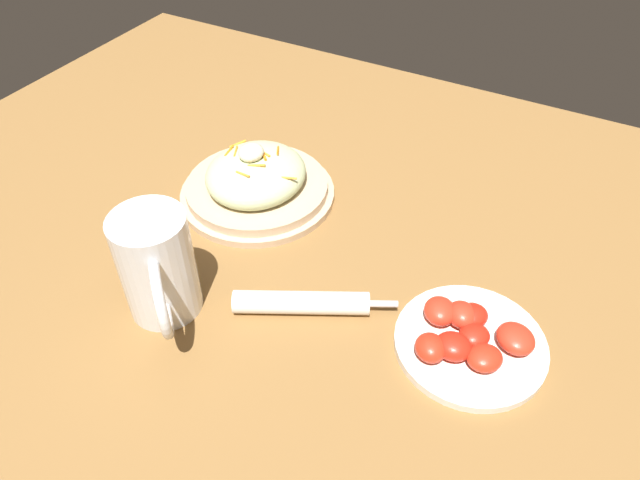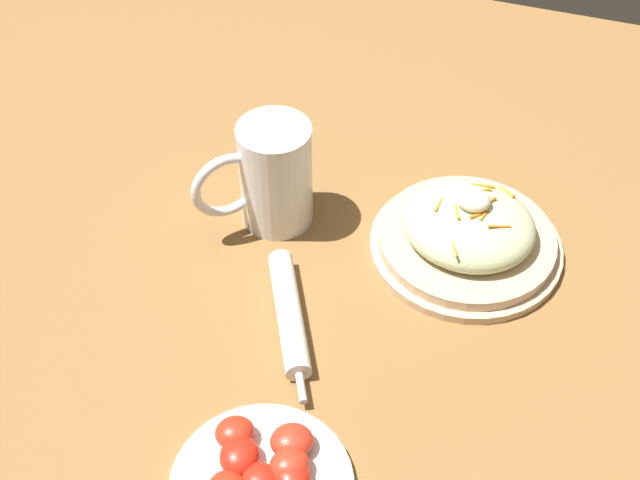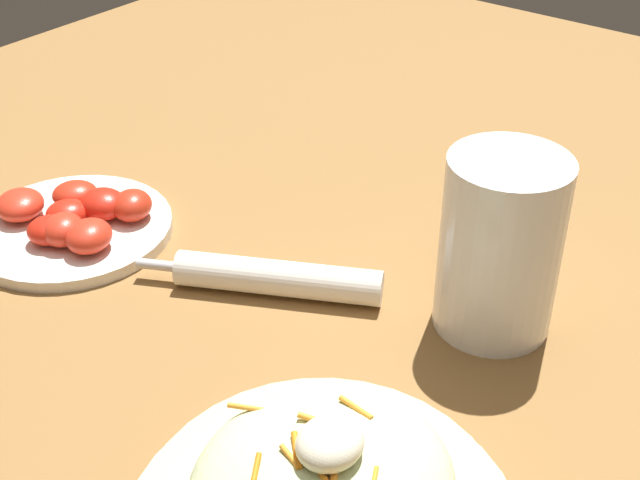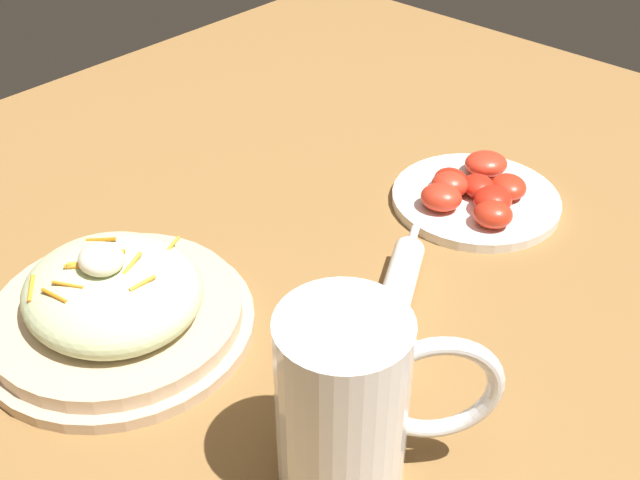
# 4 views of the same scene
# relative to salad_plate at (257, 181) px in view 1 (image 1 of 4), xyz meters

# --- Properties ---
(ground_plane) EXTENTS (1.43, 1.43, 0.00)m
(ground_plane) POSITION_rel_salad_plate_xyz_m (0.22, 0.12, -0.03)
(ground_plane) COLOR olive
(salad_plate) EXTENTS (0.24, 0.24, 0.09)m
(salad_plate) POSITION_rel_salad_plate_xyz_m (0.00, 0.00, 0.00)
(salad_plate) COLOR #D1B28E
(salad_plate) RESTS_ON ground_plane
(beer_mug) EXTENTS (0.13, 0.13, 0.14)m
(beer_mug) POSITION_rel_salad_plate_xyz_m (0.24, 0.02, 0.04)
(beer_mug) COLOR white
(beer_mug) RESTS_ON ground_plane
(napkin_roll) EXTENTS (0.11, 0.19, 0.03)m
(napkin_roll) POSITION_rel_salad_plate_xyz_m (0.17, 0.18, -0.01)
(napkin_roll) COLOR white
(napkin_roll) RESTS_ON ground_plane
(tomato_plate) EXTENTS (0.18, 0.18, 0.04)m
(tomato_plate) POSITION_rel_salad_plate_xyz_m (0.12, 0.38, -0.02)
(tomato_plate) COLOR white
(tomato_plate) RESTS_ON ground_plane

